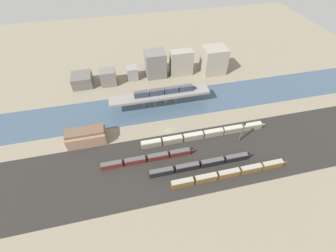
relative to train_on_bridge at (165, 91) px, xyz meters
The scene contains 17 objects.
ground_plane 27.22m from the train_on_bridge, 98.94° to the right, with size 400.00×400.00×0.00m, color gray.
railbed_yard 49.83m from the train_on_bridge, 94.52° to the right, with size 280.00×42.00×0.01m, color #282623.
river_water 12.28m from the train_on_bridge, behind, with size 320.00×29.51×0.01m, color #3D5166.
bridge 5.18m from the train_on_bridge, behind, with size 66.10×9.39×9.65m.
train_on_bridge is the anchor object (origin of this frame).
train_yard_near 65.97m from the train_on_bridge, 71.87° to the right, with size 64.04×2.79×4.14m.
train_yard_mid 55.09m from the train_on_bridge, 81.58° to the right, with size 58.18×2.68×3.91m.
train_yard_far 48.26m from the train_on_bridge, 113.08° to the right, with size 52.34×2.84×3.51m.
train_yard_outer 39.05m from the train_on_bridge, 63.60° to the right, with size 78.22×3.10×4.02m.
warehouse_building 56.36m from the train_on_bridge, 156.56° to the right, with size 21.64×10.50×9.13m.
signal_tower 54.42m from the train_on_bridge, 50.29° to the right, with size 1.00×0.73×14.79m.
city_block_far_left 66.96m from the train_on_bridge, 146.87° to the left, with size 14.35×14.53×8.80m, color #605B56.
city_block_left 49.97m from the train_on_bridge, 137.33° to the left, with size 11.35×9.70×11.62m, color slate.
city_block_center 41.80m from the train_on_bridge, 116.01° to the left, with size 8.07×9.02×9.83m, color gray.
city_block_right 37.53m from the train_on_bridge, 89.61° to the left, with size 15.23×13.67×19.70m, color slate.
city_block_far_right 40.25m from the train_on_bridge, 59.75° to the left, with size 17.13×8.33×19.63m, color gray.
city_block_tall 56.22m from the train_on_bridge, 35.11° to the left, with size 17.76×15.30×20.59m, color gray.
Camera 1 is at (-20.88, -91.54, 99.83)m, focal length 24.00 mm.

